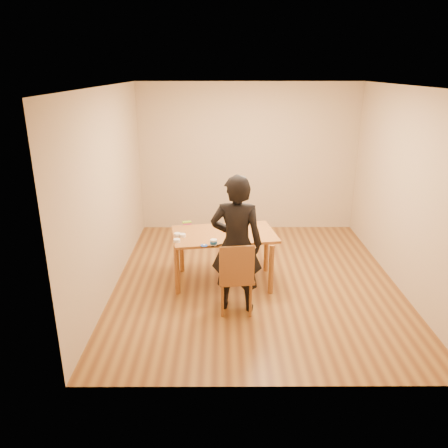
{
  "coord_description": "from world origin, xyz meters",
  "views": [
    {
      "loc": [
        -0.48,
        -5.7,
        2.92
      ],
      "look_at": [
        -0.46,
        -0.08,
        0.9
      ],
      "focal_mm": 35.0,
      "sensor_mm": 36.0,
      "label": 1
    }
  ],
  "objects_px": {
    "dining_chair": "(236,277)",
    "cake": "(232,226)",
    "person": "(236,244)",
    "dining_table": "(224,234)",
    "cake_plate": "(232,229)"
  },
  "relations": [
    {
      "from": "dining_chair",
      "to": "cake",
      "type": "bearing_deg",
      "value": 84.64
    },
    {
      "from": "dining_table",
      "to": "dining_chair",
      "type": "relative_size",
      "value": 3.5
    },
    {
      "from": "cake_plate",
      "to": "person",
      "type": "height_order",
      "value": "person"
    },
    {
      "from": "dining_table",
      "to": "person",
      "type": "bearing_deg",
      "value": -87.46
    },
    {
      "from": "cake_plate",
      "to": "person",
      "type": "distance_m",
      "value": 0.88
    },
    {
      "from": "dining_table",
      "to": "cake",
      "type": "relative_size",
      "value": 7.0
    },
    {
      "from": "cake_plate",
      "to": "person",
      "type": "xyz_separation_m",
      "value": [
        0.03,
        -0.88,
        0.12
      ]
    },
    {
      "from": "cake",
      "to": "dining_table",
      "type": "bearing_deg",
      "value": -128.43
    },
    {
      "from": "cake",
      "to": "person",
      "type": "relative_size",
      "value": 0.11
    },
    {
      "from": "dining_chair",
      "to": "cake_plate",
      "type": "distance_m",
      "value": 0.97
    },
    {
      "from": "dining_table",
      "to": "cake_plate",
      "type": "xyz_separation_m",
      "value": [
        0.12,
        0.15,
        0.03
      ]
    },
    {
      "from": "dining_table",
      "to": "person",
      "type": "relative_size",
      "value": 0.8
    },
    {
      "from": "dining_chair",
      "to": "cake",
      "type": "distance_m",
      "value": 0.99
    },
    {
      "from": "cake_plate",
      "to": "cake",
      "type": "xyz_separation_m",
      "value": [
        0.0,
        0.0,
        0.04
      ]
    },
    {
      "from": "dining_chair",
      "to": "cake_plate",
      "type": "relative_size",
      "value": 1.27
    }
  ]
}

